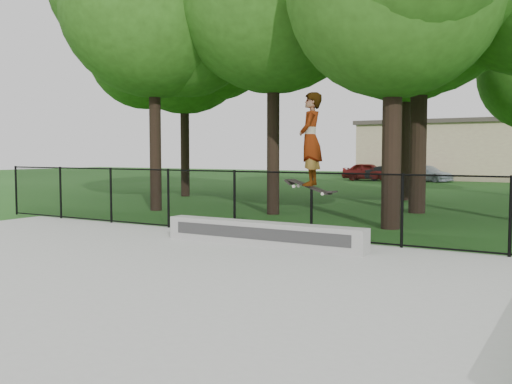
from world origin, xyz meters
TOP-DOWN VIEW (x-y plane):
  - ground at (0.00, 0.00)m, footprint 100.00×100.00m
  - concrete_slab at (0.00, 0.00)m, footprint 14.00×12.00m
  - grind_ledge at (1.45, 4.70)m, footprint 4.50×0.40m
  - car_a at (-6.22, 32.87)m, footprint 3.72×1.74m
  - car_b at (-4.83, 32.99)m, footprint 3.01×1.61m
  - car_c at (-2.43, 33.76)m, footprint 3.78×2.81m
  - skater_airborne at (2.66, 4.42)m, footprint 0.81×0.73m
  - chainlink_fence at (0.00, 5.90)m, footprint 16.06×0.06m
  - tree_row at (-0.08, 13.28)m, footprint 20.82×18.15m
  - distant_building at (-2.00, 38.00)m, footprint 12.40×6.40m

SIDE VIEW (x-z plane):
  - ground at x=0.00m, z-range 0.00..0.00m
  - concrete_slab at x=0.00m, z-range 0.00..0.06m
  - grind_ledge at x=1.45m, z-range 0.06..0.55m
  - car_b at x=-4.83m, z-range 0.00..1.04m
  - car_c at x=-2.43m, z-range 0.00..1.09m
  - car_a at x=-6.22m, z-range 0.00..1.24m
  - chainlink_fence at x=0.00m, z-range 0.06..1.56m
  - distant_building at x=-2.00m, z-range 0.01..4.31m
  - skater_airborne at x=2.66m, z-range 1.21..3.17m
  - tree_row at x=-0.08m, z-range 1.51..12.13m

